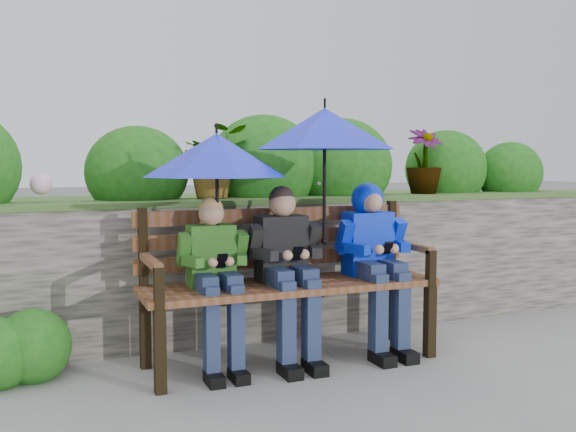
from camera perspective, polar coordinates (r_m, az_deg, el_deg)
name	(u,v)px	position (r m, az deg, el deg)	size (l,w,h in m)	color
ground	(294,364)	(4.23, 0.53, -13.04)	(60.00, 60.00, 0.00)	slate
garden_backdrop	(219,244)	(5.60, -6.16, -2.53)	(8.00, 2.86, 1.70)	#43413B
park_bench	(286,272)	(4.21, -0.16, -5.03)	(1.92, 0.56, 1.01)	black
boy_left	(215,271)	(3.96, -6.49, -4.90)	(0.43, 0.49, 1.08)	#1F5917
boy_middle	(287,263)	(4.11, -0.10, -4.17)	(0.47, 0.55, 1.14)	black
boy_right	(374,250)	(4.39, 7.65, -3.01)	(0.48, 0.58, 1.16)	#0D17D6
umbrella_left	(217,155)	(3.95, -6.36, 5.40)	(0.90, 0.90, 0.79)	#1926E9
umbrella_right	(325,129)	(4.15, 3.28, 7.74)	(0.91, 0.91, 0.94)	#1926E9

